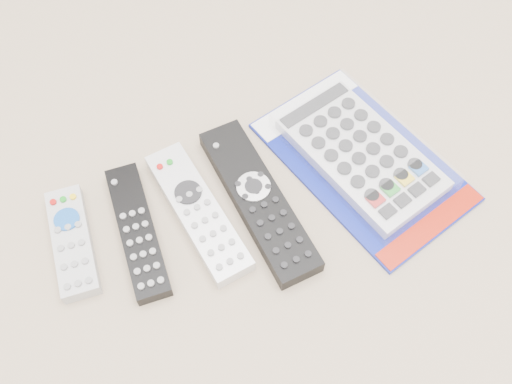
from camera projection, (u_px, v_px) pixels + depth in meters
name	position (u px, v px, depth m)	size (l,w,h in m)	color
remote_small_grey	(72.00, 242.00, 0.75)	(0.07, 0.17, 0.02)	#A5A5A7
remote_slim_black	(137.00, 231.00, 0.76)	(0.07, 0.21, 0.02)	black
remote_silver_dvd	(198.00, 212.00, 0.78)	(0.07, 0.22, 0.03)	silver
remote_large_black	(258.00, 200.00, 0.79)	(0.07, 0.26, 0.03)	black
jumbo_remote_packaged	(362.00, 153.00, 0.82)	(0.24, 0.34, 0.04)	navy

